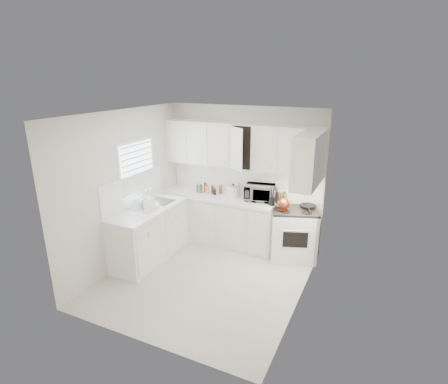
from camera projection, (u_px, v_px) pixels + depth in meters
The scene contains 37 objects.
floor at pixel (206, 278), 5.71m from camera, with size 3.20×3.20×0.00m, color beige.
ceiling at pixel (203, 114), 4.90m from camera, with size 3.20×3.20×0.00m, color white.
wall_back at pixel (244, 176), 6.68m from camera, with size 3.00×3.00×0.00m, color silver.
wall_front at pixel (137, 247), 3.93m from camera, with size 3.00×3.00×0.00m, color silver.
wall_left at pixel (125, 189), 5.91m from camera, with size 3.20×3.20×0.00m, color silver.
wall_right at pixel (304, 218), 4.70m from camera, with size 3.20×3.20×0.00m, color silver.
window_blinds at pixel (138, 170), 6.12m from camera, with size 0.06×0.96×1.06m, color white, non-canonical shape.
lower_cabinets_back at pixel (219, 220), 6.85m from camera, with size 2.22×0.60×0.90m, color silver, non-canonical shape.
lower_cabinets_left at pixel (150, 234), 6.22m from camera, with size 0.60×1.60×0.90m, color silver, non-canonical shape.
countertop_back at pixel (218, 197), 6.69m from camera, with size 2.24×0.64×0.05m, color white.
countertop_left at pixel (149, 209), 6.07m from camera, with size 0.64×1.62×0.05m, color white.
backsplash_back at pixel (244, 180), 6.70m from camera, with size 2.98×0.02×0.55m, color white.
backsplash_left at pixel (133, 190), 6.10m from camera, with size 0.02×1.60×0.55m, color white.
upper_cabinets_back at pixel (241, 168), 6.48m from camera, with size 3.00×0.33×0.80m, color silver, non-canonical shape.
upper_cabinets_right at pixel (306, 186), 5.41m from camera, with size 0.33×0.90×0.80m, color silver, non-canonical shape.
sink at pixel (160, 195), 6.33m from camera, with size 0.42×0.38×0.30m, color gray, non-canonical shape.
stove at pixel (294, 227), 6.19m from camera, with size 0.77×0.63×1.18m, color white, non-canonical shape.
tea_kettle at pixel (283, 202), 5.97m from camera, with size 0.28×0.23×0.25m, color maroon, non-canonical shape.
frying_pan at pixel (308, 205), 6.14m from camera, with size 0.27×0.46×0.04m, color black, non-canonical shape.
microwave at pixel (260, 191), 6.37m from camera, with size 0.52×0.29×0.35m, color gray.
rice_cooker at pixel (233, 190), 6.61m from camera, with size 0.25×0.25×0.25m, color white, non-canonical shape.
paper_towel at pixel (237, 189), 6.63m from camera, with size 0.12×0.12×0.27m, color white.
utensil_crock at pixel (272, 196), 6.14m from camera, with size 0.12×0.12×0.35m, color black, non-canonical shape.
dish_rack at pixel (143, 202), 5.99m from camera, with size 0.43×0.32×0.24m, color white, non-canonical shape.
spice_left_0 at pixel (200, 187), 6.96m from camera, with size 0.06×0.06×0.13m, color brown.
spice_left_1 at pixel (201, 189), 6.85m from camera, with size 0.06×0.06×0.13m, color #25713A.
spice_left_2 at pixel (207, 188), 6.90m from camera, with size 0.06×0.06×0.13m, color red.
spice_left_3 at pixel (208, 190), 6.79m from camera, with size 0.06×0.06×0.13m, color gold.
spice_left_4 at pixel (214, 189), 6.84m from camera, with size 0.06×0.06×0.13m, color #562518.
spice_left_5 at pixel (215, 191), 6.73m from camera, with size 0.06×0.06×0.13m, color black.
spice_left_6 at pixel (221, 190), 6.78m from camera, with size 0.06×0.06×0.13m, color brown.
sauce_right_0 at pixel (271, 195), 6.41m from camera, with size 0.06×0.06×0.19m, color red.
sauce_right_1 at pixel (273, 196), 6.34m from camera, with size 0.06×0.06×0.19m, color gold.
sauce_right_2 at pixel (277, 196), 6.37m from camera, with size 0.06×0.06×0.19m, color #562518.
sauce_right_3 at pixel (279, 197), 6.29m from camera, with size 0.06×0.06×0.19m, color black.
sauce_right_4 at pixel (283, 197), 6.32m from camera, with size 0.06×0.06×0.19m, color brown.
sauce_right_5 at pixel (285, 198), 6.25m from camera, with size 0.06×0.06×0.19m, color #25713A.
Camera 1 is at (2.37, -4.40, 3.11)m, focal length 28.43 mm.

